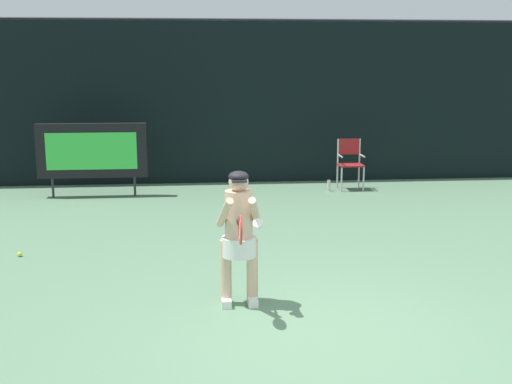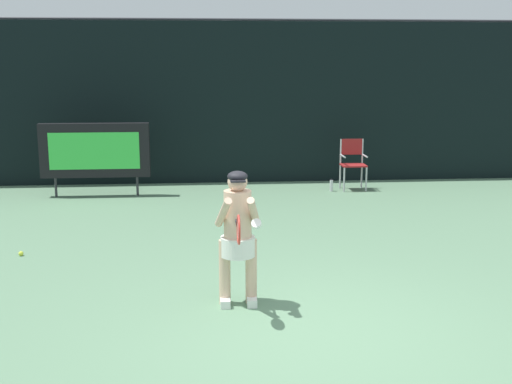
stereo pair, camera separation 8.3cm
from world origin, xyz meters
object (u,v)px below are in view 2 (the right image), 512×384
Objects in this scene: scoreboard at (95,150)px; water_bottle at (331,186)px; tennis_ball_loose at (21,254)px; tennis_racket at (238,229)px; umpire_chair at (353,161)px; tennis_player at (238,232)px.

scoreboard is 8.30× the size of water_bottle.
scoreboard is 4.98m from water_bottle.
water_bottle is at bearing 38.44° from tennis_ball_loose.
scoreboard is 7.22m from tennis_racket.
tennis_player is at bearing -113.63° from umpire_chair.
tennis_racket reaches higher than umpire_chair.
scoreboard is at bearing 112.25° from tennis_player.
tennis_player reaches higher than umpire_chair.
tennis_player reaches higher than water_bottle.
tennis_racket reaches higher than water_bottle.
tennis_racket is (2.53, -6.76, 0.07)m from scoreboard.
scoreboard is 5.42m from umpire_chair.
tennis_racket is at bearing -41.56° from tennis_ball_loose.
umpire_chair is at bearing 50.37° from tennis_racket.
tennis_player is 3.73m from tennis_ball_loose.
tennis_racket is at bearing -69.48° from scoreboard.
tennis_racket is (-2.88, -7.04, 0.40)m from umpire_chair.
water_bottle is at bearing 1.07° from scoreboard.
umpire_chair reaches higher than tennis_ball_loose.
water_bottle is at bearing 53.42° from tennis_racket.
tennis_racket is (-2.38, -6.85, 0.89)m from water_bottle.
scoreboard is 32.35× the size of tennis_ball_loose.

